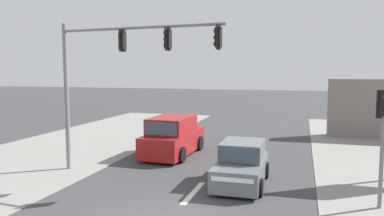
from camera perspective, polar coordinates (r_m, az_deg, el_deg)
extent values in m
cube|color=silver|center=(12.96, 0.20, -12.78)|extent=(0.20, 2.40, 0.01)
cube|color=silver|center=(17.63, 4.81, -7.77)|extent=(0.20, 2.40, 0.01)
cube|color=gray|center=(17.98, -26.06, -8.05)|extent=(8.00, 40.00, 0.02)
cylinder|color=slate|center=(16.24, -18.57, 1.49)|extent=(0.18, 0.18, 6.00)
cylinder|color=slate|center=(14.34, -8.23, 12.01)|extent=(6.78, 0.70, 0.11)
cube|color=black|center=(14.64, -10.55, 10.07)|extent=(0.22, 0.28, 0.68)
cube|color=black|center=(14.64, -10.55, 10.07)|extent=(0.08, 0.44, 0.84)
sphere|color=red|center=(14.73, -10.97, 10.90)|extent=(0.13, 0.13, 0.13)
sphere|color=black|center=(14.71, -10.95, 10.04)|extent=(0.13, 0.13, 0.13)
sphere|color=black|center=(14.69, -10.94, 9.19)|extent=(0.13, 0.13, 0.13)
cube|color=black|center=(13.74, -3.69, 10.45)|extent=(0.22, 0.28, 0.68)
cube|color=black|center=(13.74, -3.69, 10.45)|extent=(0.08, 0.44, 0.84)
sphere|color=red|center=(13.81, -4.15, 11.33)|extent=(0.13, 0.13, 0.13)
sphere|color=black|center=(13.79, -4.15, 10.42)|extent=(0.13, 0.13, 0.13)
sphere|color=black|center=(13.77, -4.14, 9.51)|extent=(0.13, 0.13, 0.13)
cube|color=black|center=(13.04, 4.04, 10.69)|extent=(0.22, 0.28, 0.68)
cube|color=black|center=(13.04, 4.04, 10.69)|extent=(0.08, 0.44, 0.84)
sphere|color=red|center=(13.10, 3.54, 11.64)|extent=(0.13, 0.13, 0.13)
sphere|color=black|center=(13.08, 3.53, 10.68)|extent=(0.13, 0.13, 0.13)
sphere|color=black|center=(13.06, 3.52, 9.72)|extent=(0.13, 0.13, 0.13)
cylinder|color=slate|center=(12.52, 26.91, -7.46)|extent=(0.12, 0.12, 2.80)
cube|color=slate|center=(13.85, 7.49, -9.43)|extent=(1.61, 3.60, 0.76)
cube|color=slate|center=(13.97, 7.72, -6.34)|extent=(1.49, 1.90, 0.64)
cube|color=#384756|center=(13.03, 7.08, -7.22)|extent=(1.36, 0.06, 0.54)
cube|color=#384756|center=(14.91, 8.28, -5.58)|extent=(1.33, 0.06, 0.51)
cube|color=white|center=(12.07, 6.15, -10.86)|extent=(1.36, 0.04, 0.14)
cylinder|color=black|center=(12.75, 10.32, -11.81)|extent=(0.18, 0.60, 0.60)
cylinder|color=black|center=(13.00, 3.15, -11.37)|extent=(0.18, 0.60, 0.60)
cylinder|color=black|center=(14.88, 11.24, -9.25)|extent=(0.18, 0.60, 0.60)
cylinder|color=black|center=(15.10, 5.11, -8.94)|extent=(0.18, 0.60, 0.60)
cube|color=maroon|center=(18.41, -2.85, -5.17)|extent=(1.96, 4.55, 1.00)
cube|color=maroon|center=(18.08, -3.09, -2.54)|extent=(1.79, 2.75, 0.76)
cube|color=#384756|center=(19.35, -1.63, -1.98)|extent=(1.58, 0.10, 0.65)
cube|color=#384756|center=(16.82, -4.77, -3.18)|extent=(1.55, 0.10, 0.61)
cube|color=white|center=(20.47, -0.59, -3.40)|extent=(1.56, 0.08, 0.14)
cylinder|color=black|center=(20.06, -3.89, -5.06)|extent=(0.24, 0.73, 0.72)
cylinder|color=black|center=(19.46, 1.17, -5.38)|extent=(0.24, 0.73, 0.72)
cylinder|color=black|center=(17.56, -7.31, -6.66)|extent=(0.24, 0.73, 0.72)
cylinder|color=black|center=(16.87, -1.60, -7.13)|extent=(0.24, 0.73, 0.72)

